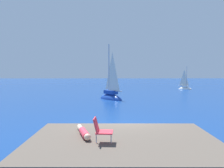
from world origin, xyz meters
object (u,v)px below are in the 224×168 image
Objects in this scene: person_sunbather at (84,132)px; beach_chair at (101,129)px; sailboat_near at (111,96)px; sailboat_far at (185,88)px.

person_sunbather is 2.16× the size of beach_chair.
person_sunbather is at bearing 137.97° from sailboat_near.
person_sunbather is (-1.17, -15.85, 0.49)m from sailboat_near.
beach_chair is (-0.54, -16.68, 0.81)m from sailboat_near.
beach_chair is (-12.77, -29.44, 0.94)m from sailboat_far.
sailboat_far is (12.23, 12.76, -0.12)m from sailboat_near.
sailboat_near reaches higher than sailboat_far.
beach_chair is at bearing -78.40° from sailboat_far.
sailboat_far is 31.59m from person_sunbather.
sailboat_far is at bearing -81.63° from sailboat_near.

